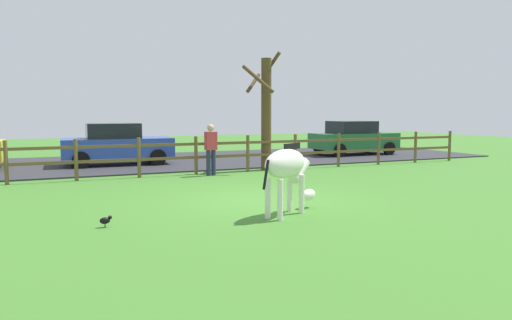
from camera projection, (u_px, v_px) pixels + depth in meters
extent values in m
plane|color=#3D7528|center=(260.00, 200.00, 11.08)|extent=(60.00, 60.00, 0.00)
cube|color=#2D2D33|center=(166.00, 161.00, 19.54)|extent=(28.00, 7.40, 0.05)
cylinder|color=brown|center=(6.00, 163.00, 13.35)|extent=(0.11, 0.11, 1.24)
cylinder|color=brown|center=(76.00, 160.00, 14.09)|extent=(0.11, 0.11, 1.24)
cylinder|color=brown|center=(139.00, 158.00, 14.83)|extent=(0.11, 0.11, 1.24)
cylinder|color=brown|center=(196.00, 155.00, 15.56)|extent=(0.11, 0.11, 1.24)
cylinder|color=brown|center=(248.00, 153.00, 16.30)|extent=(0.11, 0.11, 1.24)
cylinder|color=brown|center=(295.00, 152.00, 17.04)|extent=(0.11, 0.11, 1.24)
cylinder|color=brown|center=(339.00, 150.00, 17.78)|extent=(0.11, 0.11, 1.24)
cylinder|color=brown|center=(379.00, 148.00, 18.52)|extent=(0.11, 0.11, 1.24)
cylinder|color=brown|center=(415.00, 147.00, 19.26)|extent=(0.11, 0.11, 1.24)
cylinder|color=brown|center=(450.00, 146.00, 20.00)|extent=(0.11, 0.11, 1.24)
cube|color=brown|center=(196.00, 157.00, 15.57)|extent=(21.98, 0.06, 0.09)
cube|color=brown|center=(196.00, 144.00, 15.53)|extent=(21.98, 0.06, 0.09)
cylinder|color=#513A23|center=(266.00, 115.00, 16.66)|extent=(0.35, 0.35, 3.87)
cylinder|color=#513A23|center=(253.00, 83.00, 16.74)|extent=(0.85, 0.80, 0.73)
cylinder|color=#513A23|center=(272.00, 63.00, 16.74)|extent=(0.45, 0.72, 0.80)
cylinder|color=#513A23|center=(258.00, 79.00, 16.05)|extent=(0.81, 1.07, 0.99)
ellipsoid|color=white|center=(285.00, 163.00, 9.30)|extent=(1.31, 1.05, 0.56)
cylinder|color=white|center=(290.00, 193.00, 9.77)|extent=(0.11, 0.11, 0.78)
cylinder|color=white|center=(302.00, 194.00, 9.61)|extent=(0.11, 0.11, 0.78)
cylinder|color=white|center=(268.00, 198.00, 9.12)|extent=(0.11, 0.11, 0.78)
cylinder|color=white|center=(280.00, 200.00, 8.96)|extent=(0.11, 0.11, 0.78)
cylinder|color=white|center=(299.00, 170.00, 9.74)|extent=(0.63, 0.51, 0.51)
ellipsoid|color=white|center=(309.00, 195.00, 10.14)|extent=(0.48, 0.40, 0.24)
cube|color=black|center=(292.00, 146.00, 9.47)|extent=(0.50, 0.32, 0.12)
cylinder|color=black|center=(266.00, 175.00, 8.77)|extent=(0.19, 0.14, 0.54)
cylinder|color=black|center=(105.00, 225.00, 8.46)|extent=(0.01, 0.01, 0.06)
cylinder|color=black|center=(105.00, 226.00, 8.43)|extent=(0.01, 0.01, 0.06)
ellipsoid|color=black|center=(105.00, 221.00, 8.44)|extent=(0.18, 0.10, 0.12)
sphere|color=black|center=(110.00, 217.00, 8.47)|extent=(0.07, 0.07, 0.07)
cube|color=#2D4CAD|center=(118.00, 147.00, 18.05)|extent=(4.05, 1.82, 0.70)
cube|color=black|center=(113.00, 131.00, 17.93)|extent=(1.94, 1.62, 0.56)
cylinder|color=black|center=(150.00, 154.00, 19.38)|extent=(0.61, 0.20, 0.60)
cylinder|color=black|center=(158.00, 157.00, 17.81)|extent=(0.61, 0.20, 0.60)
cylinder|color=black|center=(79.00, 156.00, 18.36)|extent=(0.61, 0.20, 0.60)
cylinder|color=black|center=(81.00, 160.00, 16.79)|extent=(0.61, 0.20, 0.60)
cube|color=#236B38|center=(354.00, 141.00, 22.31)|extent=(4.00, 1.71, 0.70)
cube|color=black|center=(352.00, 127.00, 22.19)|extent=(1.90, 1.57, 0.56)
cylinder|color=black|center=(367.00, 146.00, 23.67)|extent=(0.60, 0.18, 0.60)
cylinder|color=black|center=(389.00, 148.00, 22.12)|extent=(0.60, 0.18, 0.60)
cylinder|color=black|center=(319.00, 148.00, 22.58)|extent=(0.60, 0.18, 0.60)
cylinder|color=black|center=(340.00, 150.00, 21.03)|extent=(0.60, 0.18, 0.60)
cylinder|color=#232847|center=(208.00, 163.00, 15.25)|extent=(0.14, 0.14, 0.82)
cylinder|color=#232847|center=(214.00, 163.00, 15.34)|extent=(0.14, 0.14, 0.82)
cube|color=#B7333D|center=(211.00, 141.00, 15.23)|extent=(0.39, 0.27, 0.58)
sphere|color=tan|center=(211.00, 128.00, 15.18)|extent=(0.22, 0.22, 0.22)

